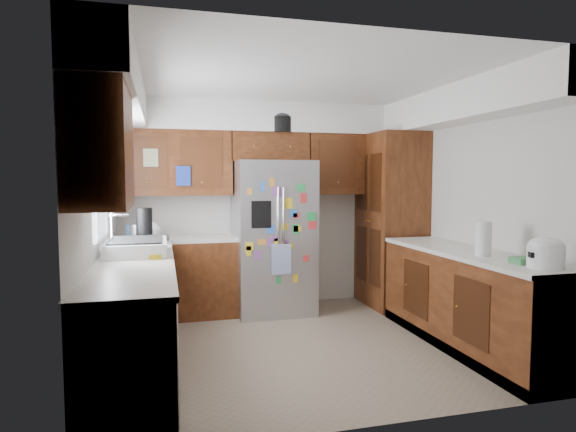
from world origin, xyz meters
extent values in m
plane|color=gray|center=(0.00, 0.00, 0.00)|extent=(3.60, 3.60, 0.00)
cube|color=beige|center=(0.00, 1.60, 1.25)|extent=(3.60, 0.04, 2.50)
cube|color=beige|center=(-1.80, 0.00, 1.25)|extent=(0.04, 3.20, 2.50)
cube|color=beige|center=(1.80, 0.00, 1.25)|extent=(0.04, 3.20, 2.50)
cube|color=beige|center=(0.00, -1.60, 1.25)|extent=(3.60, 0.04, 2.50)
cube|color=white|center=(0.00, 0.00, 2.51)|extent=(3.60, 3.20, 0.02)
cube|color=white|center=(0.00, 1.41, 2.33)|extent=(3.60, 0.38, 0.35)
cube|color=white|center=(-1.61, 0.00, 2.33)|extent=(0.38, 3.20, 0.35)
cube|color=white|center=(1.61, 0.00, 2.33)|extent=(0.38, 3.20, 0.35)
cube|color=#3B1B0B|center=(-1.14, 1.43, 1.77)|extent=(1.33, 0.34, 0.75)
cube|color=#3B1B0B|center=(1.14, 1.43, 1.77)|extent=(1.33, 0.34, 0.75)
cube|color=#3B1B0B|center=(-1.63, -1.15, 1.77)|extent=(0.34, 0.85, 0.75)
cube|color=white|center=(-1.79, 0.10, 1.60)|extent=(0.02, 0.90, 1.05)
cube|color=white|center=(-1.75, 0.10, 1.60)|extent=(0.01, 1.02, 1.15)
cube|color=#1C37A8|center=(-1.03, 1.24, 1.62)|extent=(0.16, 0.02, 0.22)
cube|color=#C4B596|center=(-1.39, 1.24, 1.82)|extent=(0.16, 0.02, 0.20)
cube|color=#3B1B0B|center=(-1.50, -0.30, 0.44)|extent=(0.60, 2.60, 0.88)
cube|color=#3B1B0B|center=(-0.83, 1.30, 0.44)|extent=(0.75, 0.60, 0.88)
cube|color=white|center=(-1.50, -0.30, 0.90)|extent=(0.63, 2.60, 0.04)
cube|color=white|center=(-0.83, 1.30, 0.90)|extent=(0.75, 0.60, 0.04)
cube|color=black|center=(-1.50, -0.30, 0.05)|extent=(0.60, 2.60, 0.10)
cube|color=white|center=(-1.19, -1.15, 0.46)|extent=(0.01, 0.58, 0.80)
cube|color=#3B1B0B|center=(1.50, -0.47, 0.44)|extent=(0.60, 2.25, 0.88)
cube|color=white|center=(1.50, -0.47, 0.90)|extent=(0.63, 2.25, 0.04)
cube|color=black|center=(1.50, -0.47, 0.05)|extent=(0.60, 2.25, 0.10)
cube|color=#3B1B0B|center=(1.50, 1.15, 1.07)|extent=(0.60, 0.90, 2.15)
cube|color=#939398|center=(0.00, 1.21, 0.90)|extent=(0.90, 0.75, 1.80)
cylinder|color=silver|center=(-0.03, 0.82, 1.05)|extent=(0.02, 0.02, 0.90)
cylinder|color=silver|center=(0.03, 0.82, 1.05)|extent=(0.02, 0.02, 0.90)
cube|color=black|center=(-0.22, 0.83, 1.20)|extent=(0.22, 0.01, 0.30)
cube|color=silver|center=(0.00, 0.80, 0.70)|extent=(0.22, 0.01, 0.34)
cube|color=#8C4C99|center=(-0.26, 0.82, 0.75)|extent=(0.08, 0.00, 0.10)
cube|color=#8C4C99|center=(0.06, 0.82, 0.86)|extent=(0.06, 0.00, 0.10)
cube|color=yellow|center=(0.17, 0.82, 0.47)|extent=(0.06, 0.00, 0.09)
cube|color=orange|center=(0.02, 0.82, 0.63)|extent=(0.09, 0.00, 0.10)
cube|color=orange|center=(-0.35, 0.82, 1.46)|extent=(0.06, 0.00, 0.07)
cube|color=yellow|center=(-0.36, 0.82, 0.85)|extent=(0.09, 0.00, 0.09)
cube|color=red|center=(0.18, 0.82, 1.18)|extent=(0.07, 0.00, 0.05)
cube|color=#8C4C99|center=(-0.13, 0.82, 0.89)|extent=(0.07, 0.00, 0.10)
cube|color=yellow|center=(-0.36, 0.82, 0.80)|extent=(0.06, 0.00, 0.11)
cube|color=red|center=(0.37, 0.82, 1.07)|extent=(0.10, 0.00, 0.09)
cube|color=red|center=(0.26, 0.82, 1.38)|extent=(0.08, 0.00, 0.11)
cube|color=red|center=(-0.05, 0.82, 0.76)|extent=(0.08, 0.00, 0.10)
cube|color=yellow|center=(0.04, 0.82, 1.06)|extent=(0.08, 0.00, 0.07)
cube|color=yellow|center=(0.08, 0.82, 1.32)|extent=(0.10, 0.00, 0.12)
cube|color=green|center=(0.35, 0.82, 1.17)|extent=(0.11, 0.00, 0.10)
cube|color=orange|center=(-0.10, 0.82, 1.56)|extent=(0.05, 0.00, 0.10)
cube|color=#8C4C99|center=(-0.04, 0.82, 1.45)|extent=(0.11, 0.00, 0.11)
cube|color=yellow|center=(0.10, 0.82, 0.84)|extent=(0.10, 0.00, 0.07)
cube|color=yellow|center=(-0.05, 0.82, 0.88)|extent=(0.05, 0.00, 0.11)
cube|color=green|center=(0.17, 0.82, 1.03)|extent=(0.06, 0.00, 0.11)
cube|color=#8C4C99|center=(-0.06, 0.82, 0.93)|extent=(0.06, 0.00, 0.06)
cube|color=blue|center=(0.15, 0.82, 1.21)|extent=(0.08, 0.00, 0.09)
cube|color=orange|center=(0.02, 0.82, 0.84)|extent=(0.08, 0.00, 0.10)
cube|color=yellow|center=(0.19, 0.82, 1.03)|extent=(0.09, 0.00, 0.07)
cube|color=white|center=(0.07, 0.82, 0.60)|extent=(0.08, 0.00, 0.06)
cube|color=blue|center=(-0.21, 0.82, 1.51)|extent=(0.05, 0.00, 0.11)
cube|color=orange|center=(-0.21, 0.82, 0.90)|extent=(0.10, 0.00, 0.07)
cube|color=green|center=(-0.03, 0.82, 0.46)|extent=(0.05, 0.00, 0.08)
cube|color=blue|center=(-0.12, 0.82, 1.04)|extent=(0.10, 0.00, 0.10)
cube|color=yellow|center=(0.03, 0.82, 0.69)|extent=(0.11, 0.00, 0.11)
cube|color=red|center=(0.29, 0.82, 0.69)|extent=(0.07, 0.00, 0.07)
cube|color=green|center=(0.23, 0.82, 1.49)|extent=(0.09, 0.00, 0.08)
cube|color=#3B1B0B|center=(0.00, 1.43, 1.98)|extent=(0.96, 0.34, 0.35)
sphere|color=blue|center=(-0.17, 1.37, 2.27)|extent=(0.24, 0.24, 0.24)
cylinder|color=black|center=(0.12, 1.34, 2.24)|extent=(0.32, 0.32, 0.18)
ellipsoid|color=#333338|center=(0.12, 1.34, 2.33)|extent=(0.29, 0.29, 0.13)
cube|color=white|center=(-1.50, 0.10, 0.98)|extent=(0.52, 0.70, 0.12)
cube|color=black|center=(-1.50, 0.10, 1.04)|extent=(0.44, 0.60, 0.02)
cylinder|color=silver|center=(-1.70, 0.10, 1.14)|extent=(0.02, 0.02, 0.30)
cylinder|color=silver|center=(-1.64, 0.10, 1.27)|extent=(0.16, 0.02, 0.02)
cube|color=yellow|center=(-1.33, -0.18, 0.94)|extent=(0.10, 0.18, 0.04)
cube|color=black|center=(-1.45, 0.65, 0.97)|extent=(0.18, 0.14, 0.10)
cylinder|color=black|center=(-1.45, 0.65, 1.16)|extent=(0.16, 0.16, 0.28)
cylinder|color=#939398|center=(-1.53, 0.86, 1.02)|extent=(0.14, 0.14, 0.20)
sphere|color=white|center=(-1.39, 1.06, 1.02)|extent=(0.20, 0.20, 0.20)
cube|color=#3F72B2|center=(-1.59, 1.13, 1.01)|extent=(0.14, 0.10, 0.18)
cube|color=#BFB28C|center=(-1.40, 1.23, 0.99)|extent=(0.10, 0.08, 0.14)
cylinder|color=white|center=(-1.53, 0.42, 0.98)|extent=(0.08, 0.08, 0.11)
cylinder|color=white|center=(1.50, -1.38, 1.01)|extent=(0.26, 0.26, 0.17)
ellipsoid|color=white|center=(1.50, -1.38, 1.09)|extent=(0.25, 0.25, 0.11)
cube|color=black|center=(1.38, -1.38, 1.02)|extent=(0.04, 0.06, 0.04)
cylinder|color=white|center=(1.42, -0.76, 1.07)|extent=(0.13, 0.13, 0.30)
camera|label=1|loc=(-1.26, -4.34, 1.57)|focal=30.00mm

